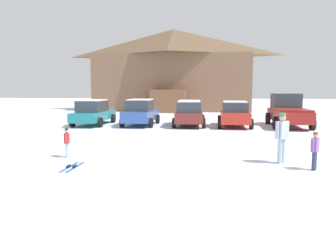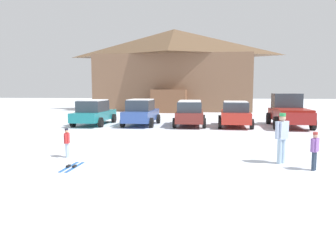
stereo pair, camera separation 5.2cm
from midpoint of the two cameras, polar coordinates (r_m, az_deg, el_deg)
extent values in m
plane|color=silver|center=(6.55, -4.21, -15.45)|extent=(160.00, 160.00, 0.00)
cube|color=brown|center=(39.03, 1.11, 7.44)|extent=(17.46, 8.19, 6.26)
pyramid|color=brown|center=(39.39, 1.13, 14.28)|extent=(18.07, 8.80, 3.11)
cube|color=brown|center=(34.23, 0.20, 4.35)|extent=(3.63, 1.86, 2.40)
cube|color=teal|center=(23.12, -12.62, 1.78)|extent=(1.77, 4.81, 0.61)
cube|color=#2D3842|center=(22.85, -12.86, 3.41)|extent=(1.54, 2.50, 0.73)
cube|color=white|center=(22.83, -12.89, 4.40)|extent=(1.44, 2.38, 0.06)
cylinder|color=black|center=(24.85, -13.49, 1.36)|extent=(0.23, 0.64, 0.64)
cylinder|color=black|center=(24.26, -9.34, 1.33)|extent=(0.23, 0.64, 0.64)
cylinder|color=black|center=(22.11, -16.17, 0.67)|extent=(0.23, 0.64, 0.64)
cylinder|color=black|center=(21.44, -11.57, 0.63)|extent=(0.23, 0.64, 0.64)
cube|color=#31509D|center=(22.27, -4.60, 1.85)|extent=(1.82, 4.38, 0.70)
cube|color=#2D3842|center=(22.01, -4.74, 3.62)|extent=(1.57, 2.29, 0.70)
cube|color=white|center=(22.00, -4.75, 4.60)|extent=(1.47, 2.17, 0.06)
cylinder|color=black|center=(23.82, -6.11, 1.29)|extent=(0.23, 0.64, 0.64)
cylinder|color=black|center=(23.44, -1.65, 1.24)|extent=(0.23, 0.64, 0.64)
cylinder|color=black|center=(21.23, -7.84, 0.64)|extent=(0.23, 0.64, 0.64)
cylinder|color=black|center=(20.80, -2.86, 0.58)|extent=(0.23, 0.64, 0.64)
cube|color=maroon|center=(21.95, 3.89, 1.74)|extent=(1.83, 4.49, 0.66)
cube|color=#2D3842|center=(21.81, 3.90, 3.43)|extent=(1.60, 3.42, 0.64)
cube|color=white|center=(21.80, 3.91, 4.36)|extent=(1.49, 3.25, 0.06)
cylinder|color=black|center=(23.39, 1.68, 1.23)|extent=(0.24, 0.65, 0.64)
cylinder|color=black|center=(23.35, 6.25, 1.18)|extent=(0.24, 0.65, 0.64)
cylinder|color=black|center=(20.65, 1.21, 0.54)|extent=(0.24, 0.65, 0.64)
cylinder|color=black|center=(20.60, 6.39, 0.49)|extent=(0.24, 0.65, 0.64)
cube|color=#B22A20|center=(21.83, 11.64, 1.62)|extent=(1.94, 4.22, 0.68)
cube|color=#2D3842|center=(21.58, 11.71, 3.28)|extent=(1.65, 2.22, 0.61)
cube|color=white|center=(21.56, 11.73, 4.16)|extent=(1.54, 2.11, 0.06)
cylinder|color=black|center=(23.11, 9.08, 1.09)|extent=(0.24, 0.65, 0.64)
cylinder|color=black|center=(23.20, 13.84, 1.00)|extent=(0.24, 0.65, 0.64)
cylinder|color=black|center=(20.55, 9.12, 0.43)|extent=(0.24, 0.65, 0.64)
cylinder|color=black|center=(20.65, 14.47, 0.34)|extent=(0.24, 0.65, 0.64)
cube|color=maroon|center=(22.66, 20.41, 1.75)|extent=(2.19, 5.43, 0.70)
cube|color=#2D3842|center=(23.67, 19.99, 4.07)|extent=(1.87, 1.79, 1.05)
cube|color=maroon|center=(21.72, 20.93, 2.63)|extent=(2.08, 3.03, 0.12)
cylinder|color=black|center=(24.09, 17.16, 1.29)|extent=(0.30, 0.81, 0.80)
cylinder|color=black|center=(24.48, 22.10, 1.18)|extent=(0.30, 0.81, 0.80)
cylinder|color=black|center=(20.93, 18.37, 0.51)|extent=(0.30, 0.81, 0.80)
cylinder|color=black|center=(21.38, 24.00, 0.40)|extent=(0.30, 0.81, 0.80)
cylinder|color=#28374B|center=(10.91, 24.31, -5.52)|extent=(0.10, 0.10, 0.57)
cylinder|color=#28374B|center=(10.79, 24.11, -5.64)|extent=(0.10, 0.10, 0.57)
cube|color=#8557A5|center=(10.77, 24.33, -3.04)|extent=(0.30, 0.32, 0.40)
cylinder|color=#8557A5|center=(10.93, 24.61, -2.86)|extent=(0.08, 0.08, 0.38)
cylinder|color=#8557A5|center=(10.60, 24.05, -3.11)|extent=(0.08, 0.08, 0.38)
sphere|color=tan|center=(10.73, 24.40, -1.58)|extent=(0.15, 0.15, 0.15)
cylinder|color=#AD3733|center=(10.72, 24.42, -1.17)|extent=(0.14, 0.14, 0.07)
cylinder|color=#9DB9D0|center=(11.48, 19.50, -4.12)|extent=(0.15, 0.15, 0.82)
cylinder|color=#9DB9D0|center=(11.34, 18.96, -4.23)|extent=(0.15, 0.15, 0.82)
cube|color=#A3B4D1|center=(11.31, 19.36, -0.68)|extent=(0.46, 0.44, 0.58)
cylinder|color=#A3B4D1|center=(11.51, 20.11, -0.51)|extent=(0.11, 0.11, 0.55)
cylinder|color=#A3B4D1|center=(11.10, 18.59, -0.70)|extent=(0.11, 0.11, 0.55)
sphere|color=tan|center=(11.27, 19.44, 1.31)|extent=(0.21, 0.21, 0.21)
cylinder|color=#2C9852|center=(11.26, 19.46, 1.88)|extent=(0.20, 0.20, 0.10)
cylinder|color=#96B1CC|center=(12.37, -16.97, -4.01)|extent=(0.09, 0.09, 0.51)
cylinder|color=#96B1CC|center=(12.26, -17.10, -4.10)|extent=(0.09, 0.09, 0.51)
cube|color=red|center=(12.25, -17.10, -2.03)|extent=(0.19, 0.27, 0.36)
cylinder|color=red|center=(12.40, -16.93, -1.88)|extent=(0.07, 0.07, 0.35)
cylinder|color=red|center=(12.09, -17.28, -2.10)|extent=(0.07, 0.07, 0.35)
sphere|color=tan|center=(12.21, -17.14, -0.88)|extent=(0.13, 0.13, 0.13)
cylinder|color=#272432|center=(12.21, -17.15, -0.55)|extent=(0.13, 0.13, 0.06)
cube|color=#225CB0|center=(10.80, -16.73, -6.84)|extent=(0.10, 1.35, 0.02)
cube|color=black|center=(10.75, -16.84, -6.69)|extent=(0.08, 0.20, 0.06)
cube|color=#225CB0|center=(10.72, -15.75, -6.90)|extent=(0.10, 1.35, 0.02)
cube|color=black|center=(10.67, -15.86, -6.75)|extent=(0.08, 0.20, 0.06)
camera|label=1|loc=(0.03, -89.89, 0.01)|focal=35.00mm
camera|label=2|loc=(0.03, 90.11, -0.01)|focal=35.00mm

